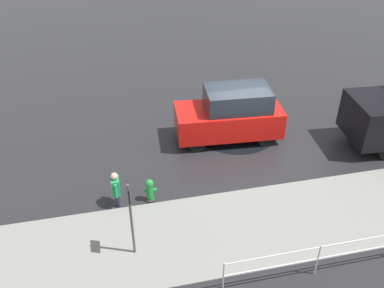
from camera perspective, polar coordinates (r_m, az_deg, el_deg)
ground_plane at (r=16.19m, az=6.84°, el=0.08°), size 60.00×60.00×0.00m
kerb_strip at (r=13.18m, az=12.67°, el=-9.86°), size 24.00×3.20×0.04m
moving_hatchback at (r=15.94m, az=5.19°, el=3.96°), size 4.02×1.99×2.06m
fire_hydrant at (r=13.36m, az=-5.65°, el=-6.14°), size 0.42×0.31×0.80m
pedestrian at (r=13.17m, az=-10.14°, el=-5.70°), size 0.25×0.57×1.22m
metal_railing at (r=12.02m, az=21.90°, el=-12.54°), size 7.45×0.04×1.05m
sign_post at (r=11.01m, az=-8.22°, el=-8.68°), size 0.07×0.44×2.40m
puddle_patch at (r=16.82m, az=5.85°, el=1.59°), size 3.08×3.08×0.01m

